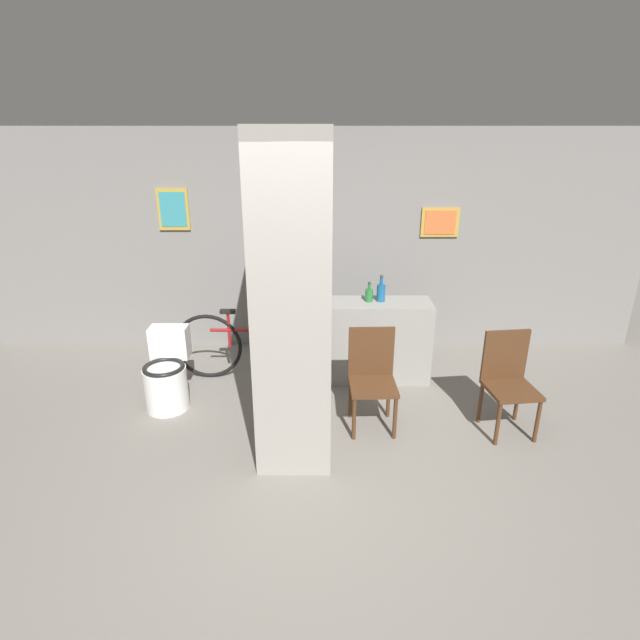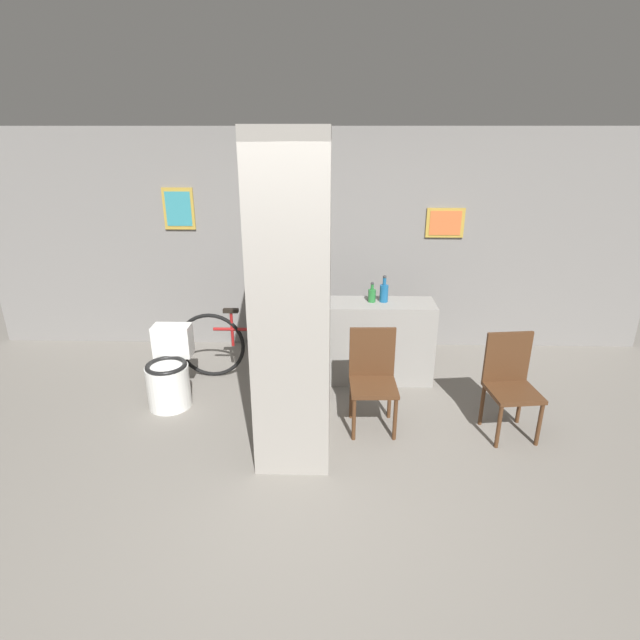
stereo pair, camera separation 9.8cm
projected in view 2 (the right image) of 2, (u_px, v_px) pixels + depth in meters
name	position (u px, v px, depth m)	size (l,w,h in m)	color
ground_plane	(306.00, 475.00, 3.96)	(14.00, 14.00, 0.00)	slate
wall_back	(316.00, 242.00, 5.95)	(8.00, 0.09, 2.60)	gray
pillar_center	(294.00, 297.00, 4.03)	(0.62, 1.14, 2.60)	gray
counter_shelf	(371.00, 341.00, 5.36)	(1.31, 0.44, 0.88)	gray
toilet	(169.00, 374.00, 4.90)	(0.41, 0.57, 0.75)	white
chair_near_pillar	(373.00, 375.00, 4.48)	(0.43, 0.43, 0.91)	#4C2D19
chair_by_doorway	(510.00, 381.00, 4.39)	(0.46, 0.46, 0.91)	#4C2D19
bicycle	(255.00, 345.00, 5.41)	(1.70, 0.42, 0.79)	black
bottle_tall	(384.00, 292.00, 5.19)	(0.09, 0.09, 0.29)	#19598C
bottle_short	(372.00, 295.00, 5.19)	(0.08, 0.08, 0.22)	#267233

